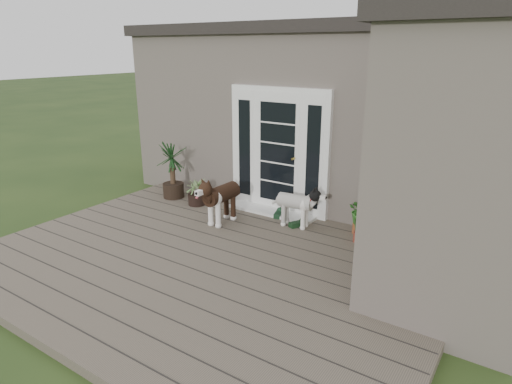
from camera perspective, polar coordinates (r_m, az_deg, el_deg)
The scene contains 17 objects.
deck at distance 6.17m, azimuth -6.25°, elevation -9.11°, with size 6.20×4.60×0.12m, color #6B5B4C.
house_main at distance 9.24m, azimuth 10.68°, elevation 9.62°, with size 7.40×4.00×3.10m, color #665E54.
roof_main at distance 9.15m, azimuth 11.31°, elevation 19.89°, with size 7.60×4.20×0.20m, color #2D2826.
house_wing at distance 5.48m, azimuth 25.57°, elevation 2.35°, with size 1.60×2.40×3.10m, color #665E54.
roof_wing at distance 5.32m, azimuth 28.11°, elevation 19.68°, with size 1.80×2.60×0.20m, color #2D2826.
door_unit at distance 7.59m, azimuth 2.94°, elevation 5.36°, with size 1.90×0.14×2.15m, color white.
door_step at distance 7.73m, azimuth 2.05°, elevation -2.53°, with size 1.60×0.40×0.05m, color white.
brindle_dog at distance 7.20m, azimuth -4.46°, elevation -1.27°, with size 0.38×0.88×0.73m, color #341E13, non-canonical shape.
white_dog at distance 7.08m, azimuth 5.10°, elevation -2.11°, with size 0.32×0.74×0.62m, color white, non-canonical shape.
spider_plant at distance 8.12m, azimuth -7.74°, elevation 0.25°, with size 0.52×0.52×0.56m, color #749058, non-canonical shape.
yucca at distance 8.52m, azimuth -10.80°, elevation 2.84°, with size 0.76×0.76×1.10m, color black, non-canonical shape.
herb_a at distance 7.00m, azimuth 13.44°, elevation -3.27°, with size 0.41×0.41×0.52m, color #204D16.
herb_b at distance 6.68m, azimuth 13.77°, elevation -3.93°, with size 0.40×0.40×0.61m, color #255016.
herb_c at distance 6.86m, azimuth 17.36°, elevation -4.20°, with size 0.31×0.31×0.48m, color #174F16.
sapling at distance 6.01m, azimuth 19.32°, elevation -1.93°, with size 0.47×0.47×1.59m, color #1B4C15, non-canonical shape.
clog_left at distance 7.57m, azimuth 2.98°, elevation -2.78°, with size 0.16×0.34×0.10m, color black, non-canonical shape.
clog_right at distance 7.17m, azimuth 5.42°, elevation -4.07°, with size 0.16×0.33×0.10m, color black, non-canonical shape.
Camera 1 is at (3.57, -3.77, 2.88)m, focal length 30.85 mm.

